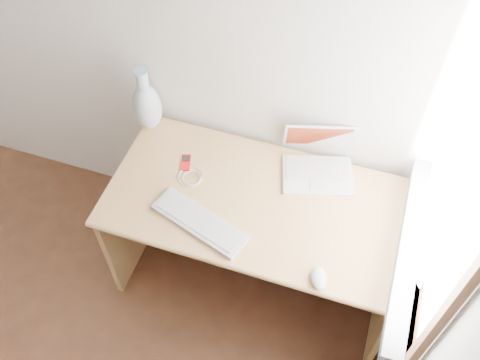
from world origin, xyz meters
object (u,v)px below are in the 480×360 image
(desk, at_px, (263,213))
(external_keyboard, at_px, (199,222))
(vase, at_px, (147,105))
(laptop, at_px, (321,163))

(desk, xyz_separation_m, external_keyboard, (-0.21, -0.27, 0.21))
(desk, bearing_deg, vase, 163.83)
(laptop, xyz_separation_m, vase, (-0.85, 0.01, 0.09))
(external_keyboard, bearing_deg, vase, 151.25)
(desk, bearing_deg, external_keyboard, -127.73)
(external_keyboard, bearing_deg, desk, 70.01)
(desk, height_order, laptop, laptop)
(desk, relative_size, laptop, 3.69)
(external_keyboard, xyz_separation_m, vase, (-0.43, 0.45, 0.13))
(laptop, relative_size, external_keyboard, 0.80)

